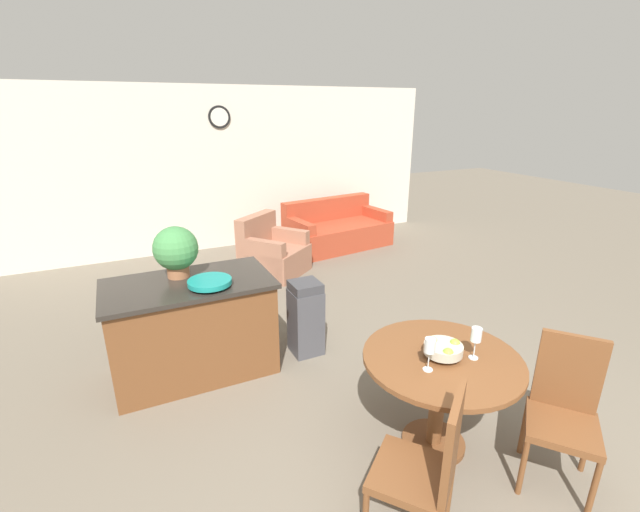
{
  "coord_description": "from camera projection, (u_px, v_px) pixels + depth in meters",
  "views": [
    {
      "loc": [
        -1.57,
        -1.14,
        2.35
      ],
      "look_at": [
        0.17,
        2.49,
        0.94
      ],
      "focal_mm": 24.0,
      "sensor_mm": 36.0,
      "label": 1
    }
  ],
  "objects": [
    {
      "name": "kitchen_island",
      "position": [
        193.0,
        327.0,
        3.89
      ],
      "size": [
        1.44,
        0.82,
        0.9
      ],
      "color": "brown",
      "rests_on": "ground_plane"
    },
    {
      "name": "potted_plant",
      "position": [
        176.0,
        250.0,
        3.78
      ],
      "size": [
        0.39,
        0.39,
        0.46
      ],
      "color": "#A36642",
      "rests_on": "kitchen_island"
    },
    {
      "name": "dining_table",
      "position": [
        440.0,
        378.0,
        2.96
      ],
      "size": [
        1.08,
        1.08,
        0.74
      ],
      "color": "brown",
      "rests_on": "ground_plane"
    },
    {
      "name": "wall_back",
      "position": [
        217.0,
        170.0,
        7.2
      ],
      "size": [
        8.0,
        0.09,
        2.7
      ],
      "color": "silver",
      "rests_on": "ground_plane"
    },
    {
      "name": "wine_glass_right",
      "position": [
        476.0,
        336.0,
        2.84
      ],
      "size": [
        0.07,
        0.07,
        0.23
      ],
      "color": "silver",
      "rests_on": "dining_table"
    },
    {
      "name": "armchair",
      "position": [
        272.0,
        254.0,
        6.34
      ],
      "size": [
        1.13,
        1.13,
        0.86
      ],
      "rotation": [
        0.0,
        0.0,
        0.65
      ],
      "color": "#A87056",
      "rests_on": "ground_plane"
    },
    {
      "name": "teal_bowl",
      "position": [
        210.0,
        282.0,
        3.63
      ],
      "size": [
        0.37,
        0.37,
        0.07
      ],
      "color": "teal",
      "rests_on": "kitchen_island"
    },
    {
      "name": "wine_glass_left",
      "position": [
        430.0,
        347.0,
        2.71
      ],
      "size": [
        0.07,
        0.07,
        0.23
      ],
      "color": "silver",
      "rests_on": "dining_table"
    },
    {
      "name": "dining_chair_near_left",
      "position": [
        428.0,
        465.0,
        2.28
      ],
      "size": [
        0.59,
        0.59,
        1.0
      ],
      "rotation": [
        0.0,
        0.0,
        6.97
      ],
      "color": "brown",
      "rests_on": "ground_plane"
    },
    {
      "name": "fruit_bowl",
      "position": [
        443.0,
        349.0,
        2.89
      ],
      "size": [
        0.26,
        0.26,
        0.12
      ],
      "color": "#B7B29E",
      "rests_on": "dining_table"
    },
    {
      "name": "dining_chair_near_right",
      "position": [
        564.0,
        406.0,
        2.73
      ],
      "size": [
        0.59,
        0.59,
        1.0
      ],
      "rotation": [
        0.0,
        0.0,
        8.54
      ],
      "color": "brown",
      "rests_on": "ground_plane"
    },
    {
      "name": "couch",
      "position": [
        337.0,
        230.0,
        7.58
      ],
      "size": [
        1.89,
        1.15,
        0.81
      ],
      "rotation": [
        0.0,
        0.0,
        0.13
      ],
      "color": "#B24228",
      "rests_on": "ground_plane"
    },
    {
      "name": "trash_bin",
      "position": [
        306.0,
        318.0,
        4.23
      ],
      "size": [
        0.29,
        0.29,
        0.76
      ],
      "color": "#47474C",
      "rests_on": "ground_plane"
    }
  ]
}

